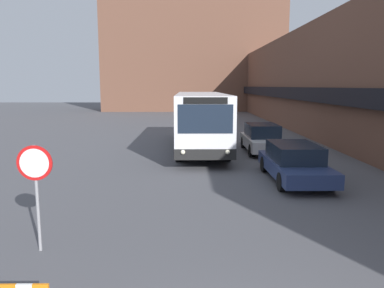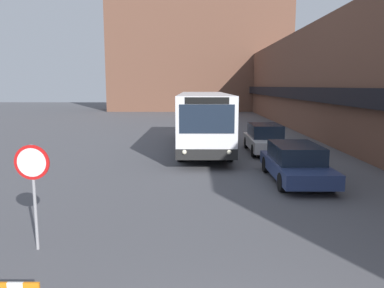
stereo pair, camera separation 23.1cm
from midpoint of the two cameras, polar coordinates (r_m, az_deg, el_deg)
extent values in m
cube|color=brown|center=(29.43, 22.12, 8.94)|extent=(5.00, 60.00, 7.95)
cube|color=black|center=(28.54, 16.84, 7.37)|extent=(0.50, 60.00, 0.90)
cube|color=brown|center=(56.78, 1.18, 13.73)|extent=(26.00, 8.00, 16.88)
cube|color=silver|center=(21.35, 2.08, 4.09)|extent=(2.62, 11.47, 2.69)
cube|color=black|center=(21.47, 2.06, 1.14)|extent=(2.64, 11.49, 0.47)
cube|color=#192333|center=(21.33, 2.08, 5.10)|extent=(2.65, 10.55, 0.74)
cube|color=#192333|center=(15.60, 2.71, 3.82)|extent=(2.31, 0.03, 1.21)
cube|color=black|center=(15.55, 2.73, 6.62)|extent=(1.84, 0.03, 0.28)
sphere|color=#F2EAC6|center=(15.76, -0.76, -1.24)|extent=(0.20, 0.20, 0.20)
sphere|color=#F2EAC6|center=(15.84, 6.09, -1.24)|extent=(0.20, 0.20, 0.20)
cylinder|color=black|center=(17.98, -1.41, -0.84)|extent=(0.28, 1.14, 1.14)
cylinder|color=black|center=(18.07, 6.17, -0.85)|extent=(0.28, 1.14, 1.14)
cylinder|color=black|center=(25.02, -0.91, 1.90)|extent=(0.28, 1.14, 1.14)
cylinder|color=black|center=(25.08, 4.55, 1.89)|extent=(0.28, 1.14, 1.14)
cube|color=navy|center=(14.82, 15.95, -3.49)|extent=(1.87, 4.76, 0.51)
cube|color=#192333|center=(14.82, 15.92, -1.23)|extent=(1.65, 2.62, 0.63)
cylinder|color=black|center=(13.76, 21.02, -5.48)|extent=(0.20, 0.66, 0.66)
cylinder|color=black|center=(13.26, 14.03, -5.69)|extent=(0.20, 0.66, 0.66)
cylinder|color=black|center=(16.48, 17.44, -3.00)|extent=(0.20, 0.66, 0.66)
cylinder|color=black|center=(16.06, 11.57, -3.07)|extent=(0.20, 0.66, 0.66)
cube|color=silver|center=(20.78, 11.39, 0.24)|extent=(1.81, 4.40, 0.58)
cube|color=#192333|center=(20.81, 11.39, 2.03)|extent=(1.59, 2.42, 0.69)
cylinder|color=black|center=(19.69, 14.48, -1.01)|extent=(0.20, 0.65, 0.65)
cylinder|color=black|center=(19.35, 9.73, -1.02)|extent=(0.20, 0.65, 0.65)
cylinder|color=black|center=(22.31, 12.79, 0.19)|extent=(0.20, 0.65, 0.65)
cylinder|color=black|center=(22.01, 8.59, 0.19)|extent=(0.20, 0.65, 0.65)
cylinder|color=gray|center=(8.87, -22.17, -7.64)|extent=(0.07, 0.07, 2.36)
cylinder|color=red|center=(8.67, -22.52, -2.60)|extent=(0.76, 0.03, 0.76)
cylinder|color=white|center=(8.66, -22.56, -2.62)|extent=(0.62, 0.02, 0.62)
camera|label=1|loc=(0.12, -89.47, 0.08)|focal=35.00mm
camera|label=2|loc=(0.12, 90.53, -0.08)|focal=35.00mm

